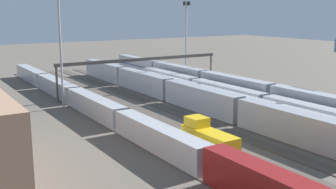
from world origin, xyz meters
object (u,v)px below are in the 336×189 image
at_px(light_mast_2, 186,23).
at_px(light_mast_1, 59,13).
at_px(signal_gantry, 142,62).
at_px(train_on_track_0, 237,85).
at_px(train_on_track_2, 266,104).
at_px(train_on_track_3, 266,112).
at_px(train_on_track_1, 235,87).
at_px(train_on_track_8, 92,105).
at_px(train_on_track_7, 208,141).
at_px(light_mast_0, 186,28).
at_px(train_on_track_4, 170,90).

bearing_deg(light_mast_2, light_mast_1, 112.71).
xyz_separation_m(light_mast_2, signal_gantry, (-12.43, 22.08, -9.03)).
distance_m(train_on_track_0, train_on_track_2, 22.17).
bearing_deg(light_mast_2, train_on_track_3, 161.34).
relative_size(train_on_track_1, train_on_track_8, 1.04).
xyz_separation_m(train_on_track_3, light_mast_2, (50.57, -17.08, 14.76)).
distance_m(train_on_track_3, signal_gantry, 38.89).
distance_m(train_on_track_2, light_mast_1, 46.12).
xyz_separation_m(train_on_track_7, light_mast_0, (59.92, -37.88, 12.99)).
distance_m(train_on_track_1, light_mast_2, 34.49).
relative_size(train_on_track_8, light_mast_0, 4.94).
xyz_separation_m(train_on_track_8, light_mast_1, (9.19, 2.87, 17.91)).
distance_m(train_on_track_7, light_mast_2, 71.17).
xyz_separation_m(train_on_track_4, light_mast_2, (25.28, -22.08, 14.21)).
bearing_deg(signal_gantry, train_on_track_8, 127.90).
distance_m(train_on_track_4, light_mast_0, 37.01).
height_order(train_on_track_7, train_on_track_4, same).
xyz_separation_m(train_on_track_4, light_mast_1, (6.47, 22.87, 17.36)).
height_order(train_on_track_1, light_mast_0, light_mast_0).
bearing_deg(train_on_track_2, train_on_track_0, -26.81).
bearing_deg(train_on_track_3, train_on_track_0, -31.32).
xyz_separation_m(train_on_track_8, train_on_track_4, (2.72, -20.00, 0.54)).
xyz_separation_m(light_mast_0, light_mast_1, (-19.78, 45.75, 4.84)).
bearing_deg(train_on_track_7, train_on_track_8, 9.18).
distance_m(train_on_track_7, train_on_track_2, 28.29).
height_order(train_on_track_3, light_mast_1, light_mast_1).
height_order(train_on_track_7, train_on_track_2, train_on_track_7).
xyz_separation_m(train_on_track_8, signal_gantry, (15.57, -20.00, 5.72)).
xyz_separation_m(train_on_track_3, train_on_track_7, (-8.38, 20.00, 0.08)).
bearing_deg(train_on_track_7, light_mast_2, -32.17).
xyz_separation_m(train_on_track_8, train_on_track_2, (-17.70, -30.00, -0.08)).
relative_size(train_on_track_0, light_mast_1, 2.98).
bearing_deg(light_mast_1, train_on_track_2, -129.29).
distance_m(train_on_track_0, signal_gantry, 24.81).
bearing_deg(light_mast_0, train_on_track_2, 164.57).
relative_size(train_on_track_4, light_mast_1, 2.98).
bearing_deg(train_on_track_8, train_on_track_2, -120.55).
bearing_deg(train_on_track_7, train_on_track_1, -46.63).
bearing_deg(light_mast_0, train_on_track_7, 147.70).
xyz_separation_m(train_on_track_3, light_mast_1, (31.76, 27.87, 17.91)).
bearing_deg(train_on_track_3, train_on_track_7, 112.73).
xyz_separation_m(train_on_track_3, signal_gantry, (38.14, 5.00, 5.72)).
xyz_separation_m(train_on_track_7, train_on_track_2, (13.25, -25.00, -0.16)).
distance_m(train_on_track_3, train_on_track_2, 6.98).
bearing_deg(train_on_track_0, train_on_track_1, 133.22).
bearing_deg(train_on_track_0, light_mast_2, -4.58).
distance_m(light_mast_0, light_mast_1, 50.07).
bearing_deg(train_on_track_2, train_on_track_1, -18.34).
height_order(train_on_track_2, signal_gantry, signal_gantry).
bearing_deg(train_on_track_8, signal_gantry, -52.10).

